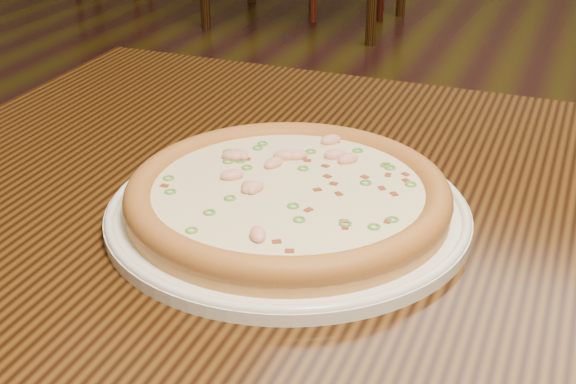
% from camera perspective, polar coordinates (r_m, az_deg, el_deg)
% --- Properties ---
extents(hero_table, '(1.20, 0.80, 0.75)m').
position_cam_1_polar(hero_table, '(0.86, 8.74, -7.57)').
color(hero_table, black).
rests_on(hero_table, ground).
extents(plate, '(0.36, 0.36, 0.02)m').
position_cam_1_polar(plate, '(0.79, -0.00, -1.37)').
color(plate, white).
rests_on(plate, hero_table).
extents(pizza, '(0.32, 0.32, 0.03)m').
position_cam_1_polar(pizza, '(0.79, -0.00, -0.18)').
color(pizza, tan).
rests_on(pizza, plate).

